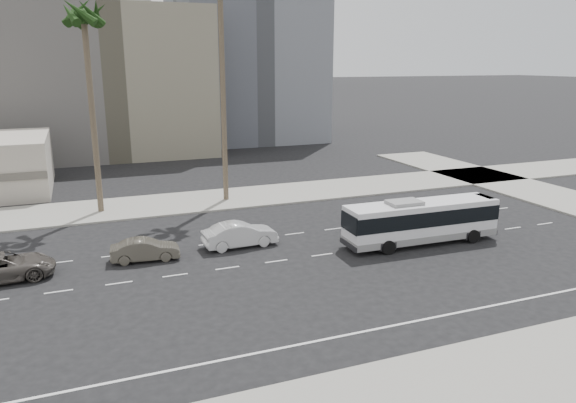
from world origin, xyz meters
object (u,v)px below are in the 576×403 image
city_bus (421,220)px  palm_mid (84,21)px  car_b (145,250)px  car_c (1,267)px  car_a (240,235)px

city_bus → palm_mid: palm_mid is taller
car_b → car_c: car_c is taller
city_bus → car_c: 24.98m
car_b → car_c: 7.64m
palm_mid → car_c: bearing=-114.9°
car_a → car_c: car_a is taller
city_bus → car_c: bearing=174.3°
city_bus → car_c: size_ratio=1.91×
car_c → car_a: bearing=-92.2°
car_a → city_bus: bearing=-110.7°
car_a → car_c: 13.64m
car_b → city_bus: bearing=-95.3°
car_c → palm_mid: 19.15m
city_bus → car_c: city_bus is taller
palm_mid → car_a: bearing=-55.6°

